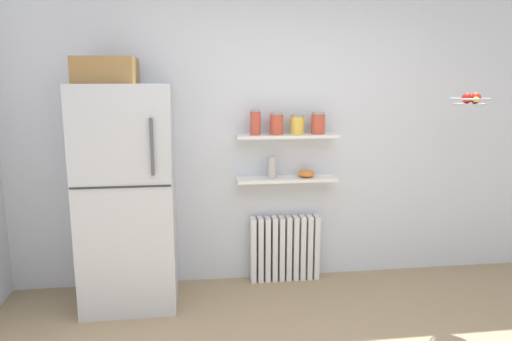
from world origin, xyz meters
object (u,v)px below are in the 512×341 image
radiator (285,248)px  storage_jar_2 (297,125)px  refrigerator (127,191)px  vase (272,167)px  hanging_fruit_basket (471,100)px  storage_jar_0 (255,122)px  storage_jar_1 (276,124)px  storage_jar_3 (318,123)px  shelf_bowl (306,173)px

radiator → storage_jar_2: size_ratio=3.68×
refrigerator → vase: refrigerator is taller
refrigerator → hanging_fruit_basket: bearing=-5.7°
storage_jar_0 → storage_jar_1: size_ratio=1.13×
radiator → storage_jar_0: (-0.26, -0.03, 1.11)m
refrigerator → storage_jar_2: size_ratio=11.53×
storage_jar_1 → vase: storage_jar_1 is taller
radiator → storage_jar_3: size_ratio=3.29×
storage_jar_2 → vase: 0.42m
refrigerator → shelf_bowl: (1.46, 0.21, 0.06)m
radiator → storage_jar_0: size_ratio=2.88×
hanging_fruit_basket → storage_jar_2: bearing=159.2°
storage_jar_0 → vase: bearing=-0.0°
vase → refrigerator: bearing=-169.8°
vase → shelf_bowl: (0.30, 0.00, -0.06)m
storage_jar_0 → shelf_bowl: 0.62m
vase → storage_jar_2: bearing=0.0°
refrigerator → storage_jar_0: refrigerator is taller
refrigerator → vase: bearing=10.2°
radiator → storage_jar_2: bearing=-18.8°
radiator → shelf_bowl: (0.17, -0.03, 0.67)m
hanging_fruit_basket → vase: bearing=162.0°
storage_jar_0 → storage_jar_2: size_ratio=1.27×
storage_jar_3 → hanging_fruit_basket: size_ratio=0.63×
storage_jar_3 → shelf_bowl: 0.44m
storage_jar_0 → storage_jar_2: bearing=0.0°
storage_jar_1 → storage_jar_0: bearing=180.0°
storage_jar_3 → shelf_bowl: (-0.09, 0.00, -0.43)m
storage_jar_3 → storage_jar_0: bearing=180.0°
storage_jar_3 → hanging_fruit_basket: hanging_fruit_basket is taller
hanging_fruit_basket → radiator: bearing=159.3°
storage_jar_1 → storage_jar_3: storage_jar_1 is taller
storage_jar_0 → vase: size_ratio=1.14×
storage_jar_1 → shelf_bowl: size_ratio=1.28×
radiator → storage_jar_3: storage_jar_3 is taller
radiator → storage_jar_3: (0.26, -0.03, 1.10)m
storage_jar_0 → storage_jar_1: (0.18, -0.00, -0.01)m
storage_jar_1 → storage_jar_2: size_ratio=1.13×
refrigerator → hanging_fruit_basket: (2.62, -0.26, 0.69)m
storage_jar_1 → storage_jar_3: size_ratio=1.01×
storage_jar_0 → storage_jar_3: size_ratio=1.14×
storage_jar_1 → vase: 0.37m
storage_jar_0 → vase: storage_jar_0 is taller
storage_jar_1 → hanging_fruit_basket: size_ratio=0.64×
refrigerator → storage_jar_3: size_ratio=10.31×
shelf_bowl → storage_jar_3: bearing=-0.0°
storage_jar_2 → hanging_fruit_basket: hanging_fruit_basket is taller
storage_jar_0 → shelf_bowl: size_ratio=1.45×
storage_jar_0 → hanging_fruit_basket: size_ratio=0.72×
storage_jar_2 → storage_jar_3: size_ratio=0.89×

